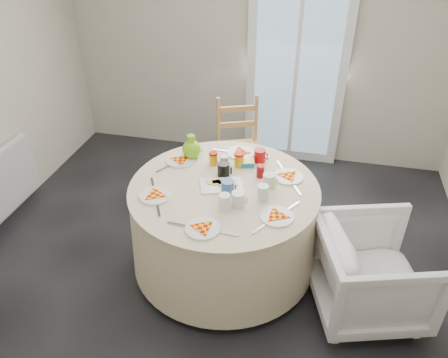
% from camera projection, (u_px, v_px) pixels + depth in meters
% --- Properties ---
extents(floor, '(4.00, 4.00, 0.00)m').
position_uv_depth(floor, '(211.00, 274.00, 3.41)').
color(floor, black).
rests_on(floor, ground).
extents(wall_back, '(4.00, 0.02, 2.60)m').
position_uv_depth(wall_back, '(259.00, 36.00, 4.32)').
color(wall_back, '#BCB5A3').
rests_on(wall_back, floor).
extents(glass_door, '(1.00, 0.08, 2.10)m').
position_uv_depth(glass_door, '(297.00, 66.00, 4.34)').
color(glass_door, silver).
rests_on(glass_door, floor).
extents(table, '(1.41, 1.41, 0.71)m').
position_uv_depth(table, '(224.00, 225.00, 3.32)').
color(table, beige).
rests_on(table, floor).
extents(wooden_chair, '(0.54, 0.53, 0.94)m').
position_uv_depth(wooden_chair, '(240.00, 150.00, 4.10)').
color(wooden_chair, tan).
rests_on(wooden_chair, floor).
extents(armchair, '(0.85, 0.88, 0.74)m').
position_uv_depth(armchair, '(373.00, 266.00, 2.94)').
color(armchair, white).
rests_on(armchair, floor).
extents(place_settings, '(1.26, 1.26, 0.02)m').
position_uv_depth(place_settings, '(224.00, 183.00, 3.11)').
color(place_settings, white).
rests_on(place_settings, table).
extents(jar_cluster, '(0.46, 0.28, 0.13)m').
position_uv_depth(jar_cluster, '(235.00, 160.00, 3.26)').
color(jar_cluster, '#875915').
rests_on(jar_cluster, table).
extents(butter_tub, '(0.14, 0.11, 0.05)m').
position_uv_depth(butter_tub, '(246.00, 160.00, 3.34)').
color(butter_tub, '#0B8394').
rests_on(butter_tub, table).
extents(green_pitcher, '(0.15, 0.15, 0.19)m').
position_uv_depth(green_pitcher, '(191.00, 142.00, 3.39)').
color(green_pitcher, '#73BF16').
rests_on(green_pitcher, table).
extents(cheese_platter, '(0.35, 0.28, 0.04)m').
position_uv_depth(cheese_platter, '(221.00, 181.00, 3.11)').
color(cheese_platter, white).
rests_on(cheese_platter, table).
extents(mugs_glasses, '(0.71, 0.71, 0.13)m').
position_uv_depth(mugs_glasses, '(244.00, 178.00, 3.08)').
color(mugs_glasses, gray).
rests_on(mugs_glasses, table).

